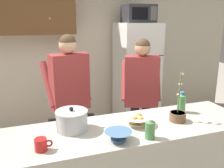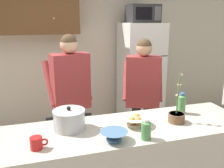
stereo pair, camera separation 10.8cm
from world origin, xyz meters
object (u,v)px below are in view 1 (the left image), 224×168
(person_near_pot, at_px, (70,89))
(coffee_mug, at_px, (41,145))
(microwave, at_px, (139,14))
(bottle_near_edge, at_px, (182,102))
(refrigerator, at_px, (136,76))
(bread_bowl, at_px, (137,120))
(bottle_far_corner, at_px, (150,129))
(person_by_sink, at_px, (141,88))
(cooking_pot, at_px, (72,120))
(empty_bowl, at_px, (118,135))
(potted_orchid, at_px, (178,115))

(person_near_pot, height_order, coffee_mug, person_near_pot)
(microwave, relative_size, bottle_near_edge, 2.22)
(refrigerator, relative_size, person_near_pot, 1.06)
(bread_bowl, height_order, bottle_far_corner, bottle_far_corner)
(person_by_sink, relative_size, cooking_pot, 4.18)
(microwave, xyz_separation_m, cooking_pot, (-1.41, -1.72, -0.91))
(microwave, distance_m, empty_bowl, 2.50)
(bread_bowl, relative_size, bottle_far_corner, 1.49)
(person_near_pot, xyz_separation_m, potted_orchid, (0.85, -0.93, -0.07))
(cooking_pot, distance_m, empty_bowl, 0.44)
(bottle_far_corner, bearing_deg, potted_orchid, 28.57)
(coffee_mug, bearing_deg, bread_bowl, 11.35)
(person_near_pot, distance_m, empty_bowl, 1.12)
(cooking_pot, height_order, bread_bowl, cooking_pot)
(microwave, relative_size, cooking_pot, 1.24)
(coffee_mug, height_order, empty_bowl, coffee_mug)
(bottle_far_corner, bearing_deg, microwave, 67.69)
(microwave, xyz_separation_m, bottle_far_corner, (-0.85, -2.08, -0.92))
(person_near_pot, xyz_separation_m, person_by_sink, (0.88, -0.09, -0.05))
(coffee_mug, xyz_separation_m, potted_orchid, (1.24, 0.13, 0.01))
(person_by_sink, xyz_separation_m, bottle_near_edge, (0.13, -0.66, 0.02))
(microwave, height_order, bread_bowl, microwave)
(microwave, bearing_deg, empty_bowl, -118.51)
(cooking_pot, height_order, bottle_near_edge, bottle_near_edge)
(coffee_mug, xyz_separation_m, bottle_far_corner, (0.83, -0.09, 0.04))
(refrigerator, relative_size, bottle_near_edge, 8.24)
(bread_bowl, xyz_separation_m, empty_bowl, (-0.26, -0.22, -0.00))
(person_by_sink, height_order, empty_bowl, person_by_sink)
(potted_orchid, bearing_deg, person_by_sink, 88.19)
(cooking_pot, xyz_separation_m, potted_orchid, (0.97, -0.14, -0.03))
(cooking_pot, xyz_separation_m, coffee_mug, (-0.27, -0.27, -0.04))
(refrigerator, height_order, empty_bowl, refrigerator)
(cooking_pot, xyz_separation_m, bread_bowl, (0.57, -0.10, -0.04))
(potted_orchid, bearing_deg, cooking_pot, 171.90)
(person_near_pot, relative_size, person_by_sink, 1.04)
(refrigerator, height_order, cooking_pot, refrigerator)
(person_by_sink, distance_m, bottle_far_corner, 1.14)
(cooking_pot, bearing_deg, bread_bowl, -9.72)
(empty_bowl, bearing_deg, bread_bowl, 39.48)
(bread_bowl, bearing_deg, potted_orchid, -5.76)
(coffee_mug, relative_size, bread_bowl, 0.51)
(potted_orchid, bearing_deg, refrigerator, 76.64)
(person_by_sink, distance_m, coffee_mug, 1.59)
(refrigerator, distance_m, empty_bowl, 2.33)
(cooking_pot, relative_size, bottle_near_edge, 1.80)
(empty_bowl, xyz_separation_m, bottle_near_edge, (0.82, 0.35, 0.06))
(person_near_pot, bearing_deg, cooking_pot, -98.44)
(cooking_pot, bearing_deg, refrigerator, 50.98)
(cooking_pot, bearing_deg, person_near_pot, 81.56)
(refrigerator, bearing_deg, bread_bowl, -114.62)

